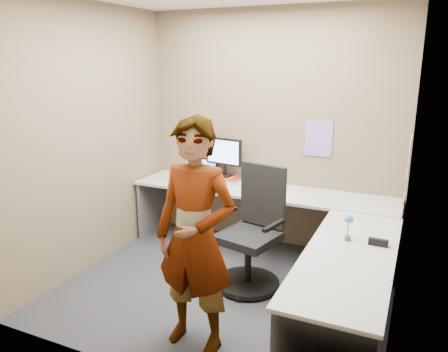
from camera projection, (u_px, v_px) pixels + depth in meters
The scene contains 20 objects.
ground at pixel (224, 289), 4.20m from camera, with size 3.00×3.00×0.00m, color #25252A.
wall_back at pixel (271, 130), 4.99m from camera, with size 3.00×3.00×0.00m, color brown.
wall_right at pixel (407, 168), 3.25m from camera, with size 2.70×2.70×0.00m, color brown.
wall_left at pixel (91, 139), 4.45m from camera, with size 2.70×2.70×0.00m, color brown.
desk at pixel (282, 225), 4.21m from camera, with size 2.98×2.58×0.73m.
paper_ream at pixel (223, 178), 5.22m from camera, with size 0.30×0.22×0.06m, color red.
monitor at pixel (224, 154), 5.16m from camera, with size 0.48×0.17×0.45m.
laptop at pixel (203, 173), 5.35m from camera, with size 0.33×0.28×0.23m.
trackball_mouse at pixel (231, 183), 5.05m from camera, with size 0.12×0.08×0.07m.
origami at pixel (287, 194), 4.61m from camera, with size 0.10×0.10×0.06m, color white.
stapler at pixel (378, 242), 3.39m from camera, with size 0.15×0.04×0.06m, color black.
flower at pixel (349, 223), 3.46m from camera, with size 0.07×0.07×0.22m.
calendar_purple at pixel (318, 138), 4.78m from camera, with size 0.30×0.01×0.40m, color #846BB7.
calendar_white at pixel (409, 157), 4.07m from camera, with size 0.01×0.28×0.38m, color white.
sticky_note_a at pixel (404, 198), 3.84m from camera, with size 0.01×0.07×0.07m, color #F2E059.
sticky_note_b at pixel (403, 211), 3.92m from camera, with size 0.01×0.07×0.07m, color pink.
sticky_note_c at pixel (402, 217), 3.82m from camera, with size 0.01×0.07×0.07m, color pink.
sticky_note_d at pixel (404, 197), 3.98m from camera, with size 0.01×0.07×0.07m, color #F2E059.
office_chair at pixel (252, 239), 4.17m from camera, with size 0.65×0.62×1.15m.
person at pixel (195, 237), 3.18m from camera, with size 0.64×0.42×1.76m, color #999399.
Camera 1 is at (1.56, -3.44, 2.13)m, focal length 35.00 mm.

